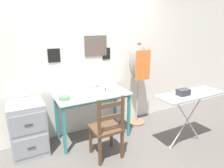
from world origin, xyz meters
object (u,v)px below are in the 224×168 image
object	(u,v)px
fabric_bowl	(64,98)
scissors	(121,90)
sewing_machine	(94,85)
dress_form	(138,66)
filing_cabinet	(28,128)
thread_spool_near_machine	(105,89)
wooden_chair	(107,129)
thread_spool_mid_table	(110,90)
storage_box	(183,92)
ironing_board	(190,97)

from	to	relation	value
fabric_bowl	scissors	size ratio (longest dim) A/B	1.31
sewing_machine	dress_form	world-z (taller)	dress_form
scissors	filing_cabinet	size ratio (longest dim) A/B	0.16
sewing_machine	fabric_bowl	world-z (taller)	sewing_machine
sewing_machine	thread_spool_near_machine	bearing A→B (deg)	3.45
fabric_bowl	wooden_chair	bearing A→B (deg)	-49.50
thread_spool_near_machine	thread_spool_mid_table	xyz separation A→B (m)	(0.06, -0.06, -0.00)
wooden_chair	filing_cabinet	bearing A→B (deg)	147.05
sewing_machine	filing_cabinet	size ratio (longest dim) A/B	0.47
fabric_bowl	dress_form	world-z (taller)	dress_form
dress_form	storage_box	world-z (taller)	dress_form
thread_spool_mid_table	storage_box	distance (m)	1.13
sewing_machine	filing_cabinet	xyz separation A→B (m)	(-1.03, 0.01, -0.51)
fabric_bowl	ironing_board	bearing A→B (deg)	-25.38
wooden_chair	dress_form	bearing A→B (deg)	34.27
ironing_board	storage_box	distance (m)	0.18
scissors	thread_spool_near_machine	size ratio (longest dim) A/B	2.94
sewing_machine	dress_form	xyz separation A→B (m)	(0.88, 0.05, 0.21)
scissors	wooden_chair	xyz separation A→B (m)	(-0.51, -0.49, -0.33)
thread_spool_near_machine	dress_form	world-z (taller)	dress_form
storage_box	thread_spool_near_machine	bearing A→B (deg)	131.85
thread_spool_near_machine	storage_box	bearing A→B (deg)	-48.15
thread_spool_near_machine	ironing_board	world-z (taller)	ironing_board
sewing_machine	ironing_board	world-z (taller)	sewing_machine
scissors	wooden_chair	bearing A→B (deg)	-136.27
dress_form	ironing_board	distance (m)	1.03
wooden_chair	ironing_board	distance (m)	1.32
scissors	thread_spool_near_machine	bearing A→B (deg)	150.64
fabric_bowl	filing_cabinet	bearing A→B (deg)	167.60
filing_cabinet	wooden_chair	bearing A→B (deg)	-32.95
thread_spool_near_machine	thread_spool_mid_table	world-z (taller)	thread_spool_near_machine
sewing_machine	storage_box	distance (m)	1.35
sewing_machine	thread_spool_near_machine	size ratio (longest dim) A/B	8.60
storage_box	sewing_machine	bearing A→B (deg)	138.65
dress_form	scissors	bearing A→B (deg)	-159.73
thread_spool_mid_table	filing_cabinet	size ratio (longest dim) A/B	0.05
thread_spool_near_machine	wooden_chair	size ratio (longest dim) A/B	0.05
scissors	wooden_chair	distance (m)	0.78
storage_box	scissors	bearing A→B (deg)	126.74
scissors	filing_cabinet	xyz separation A→B (m)	(-1.46, 0.13, -0.38)
dress_form	wooden_chair	bearing A→B (deg)	-145.73
wooden_chair	storage_box	world-z (taller)	wooden_chair
wooden_chair	filing_cabinet	distance (m)	1.14
fabric_bowl	storage_box	world-z (taller)	storage_box
scissors	filing_cabinet	bearing A→B (deg)	174.94
filing_cabinet	fabric_bowl	bearing A→B (deg)	-12.40
filing_cabinet	ironing_board	world-z (taller)	ironing_board
wooden_chair	ironing_board	size ratio (longest dim) A/B	0.88
fabric_bowl	storage_box	bearing A→B (deg)	-27.45
fabric_bowl	wooden_chair	world-z (taller)	wooden_chair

